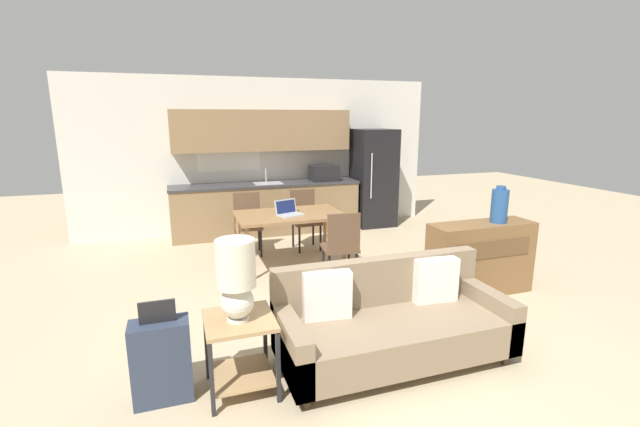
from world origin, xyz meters
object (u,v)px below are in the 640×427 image
dining_table (290,218)px  credenza (480,258)px  side_table (240,342)px  dining_chair_far_left (248,221)px  couch (390,322)px  vase (500,205)px  dining_chair_far_right (305,217)px  dining_chair_near_right (341,244)px  laptop (288,211)px  suitcase (162,360)px  refrigerator (374,178)px  table_lamp (236,277)px

dining_table → credenza: size_ratio=1.13×
side_table → dining_chair_far_left: dining_chair_far_left is taller
couch → vase: bearing=26.1°
dining_chair_far_right → dining_chair_near_right: size_ratio=1.00×
dining_table → credenza: credenza is taller
laptop → suitcase: 2.91m
refrigerator → side_table: 5.39m
couch → credenza: bearing=29.2°
vase → dining_chair_near_right: (-1.63, 0.80, -0.53)m
dining_chair_far_right → side_table: bearing=-116.0°
dining_chair_far_right → suitcase: dining_chair_far_right is taller
vase → suitcase: 3.85m
couch → suitcase: bearing=179.2°
refrigerator → dining_table: (-2.12, -1.80, -0.22)m
dining_chair_far_left → credenza: bearing=-39.4°
couch → laptop: 2.48m
dining_table → dining_chair_far_right: bearing=60.0°
refrigerator → suitcase: 5.69m
refrigerator → couch: (-1.90, -4.29, -0.58)m
refrigerator → vase: refrigerator is taller
couch → dining_chair_far_right: bearing=86.0°
dining_chair_far_left → suitcase: 3.47m
credenza → dining_chair_far_left: 3.31m
dining_chair_near_right → suitcase: (-2.05, -1.68, -0.19)m
dining_chair_far_left → laptop: laptop is taller
dining_table → side_table: bearing=-112.6°
table_lamp → dining_chair_far_right: 3.69m
dining_table → couch: 2.53m
refrigerator → dining_chair_far_right: (-1.67, -1.02, -0.40)m
dining_chair_far_left → dining_chair_far_right: bearing=5.1°
side_table → laptop: (1.02, 2.47, 0.41)m
side_table → laptop: bearing=67.5°
side_table → credenza: 3.09m
couch → dining_chair_far_left: size_ratio=2.12×
side_table → dining_table: bearing=67.4°
side_table → dining_chair_near_right: (1.50, 1.75, 0.11)m
dining_chair_near_right → laptop: 0.91m
dining_table → couch: (0.22, -2.49, -0.36)m
side_table → table_lamp: bearing=-114.3°
couch → suitcase: 1.83m
side_table → dining_chair_near_right: 2.30m
credenza → dining_chair_far_right: size_ratio=1.36×
refrigerator → dining_chair_far_right: bearing=-148.5°
credenza → dining_chair_far_right: bearing=121.4°
dining_table → side_table: size_ratio=2.40×
side_table → credenza: (2.93, 0.97, 0.02)m
dining_chair_far_left → dining_table: bearing=-54.7°
couch → credenza: size_ratio=1.55×
table_lamp → dining_chair_near_right: table_lamp is taller
refrigerator → suitcase: size_ratio=2.33×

